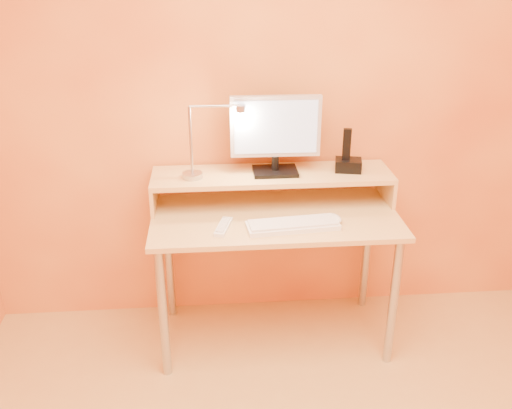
{
  "coord_description": "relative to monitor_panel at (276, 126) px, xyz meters",
  "views": [
    {
      "loc": [
        -0.3,
        -1.31,
        1.91
      ],
      "look_at": [
        -0.1,
        1.13,
        0.8
      ],
      "focal_mm": 40.02,
      "sensor_mm": 36.0,
      "label": 1
    }
  ],
  "objects": [
    {
      "name": "desk_leg_bl",
      "position": [
        -0.57,
        0.09,
        -0.77
      ],
      "size": [
        0.04,
        0.04,
        0.69
      ],
      "primitive_type": "cylinder",
      "color": "#ABABB2",
      "rests_on": "floor"
    },
    {
      "name": "desk_leg_fr",
      "position": [
        0.53,
        -0.41,
        -0.77
      ],
      "size": [
        0.04,
        0.04,
        0.69
      ],
      "primitive_type": "cylinder",
      "color": "#ABABB2",
      "rests_on": "floor"
    },
    {
      "name": "wall_back",
      "position": [
        -0.02,
        0.16,
        0.13
      ],
      "size": [
        3.0,
        0.04,
        2.5
      ],
      "primitive_type": "cube",
      "color": "#F9A94F",
      "rests_on": "floor"
    },
    {
      "name": "monitor_foot",
      "position": [
        -0.0,
        -0.01,
        -0.23
      ],
      "size": [
        0.22,
        0.16,
        0.02
      ],
      "primitive_type": "cube",
      "color": "black",
      "rests_on": "desk_shelf"
    },
    {
      "name": "lamp_bulb",
      "position": [
        -0.17,
        -0.04,
        0.09
      ],
      "size": [
        0.03,
        0.03,
        0.0
      ],
      "primitive_type": "cylinder",
      "color": "#FFEAC6",
      "rests_on": "lamp_head"
    },
    {
      "name": "desk_lower",
      "position": [
        -0.02,
        -0.16,
        -0.41
      ],
      "size": [
        1.2,
        0.6,
        0.02
      ],
      "primitive_type": "cube",
      "color": "tan",
      "rests_on": "floor"
    },
    {
      "name": "phone_handset",
      "position": [
        0.35,
        -0.01,
        -0.1
      ],
      "size": [
        0.04,
        0.03,
        0.16
      ],
      "primitive_type": "cube",
      "rotation": [
        0.0,
        0.0,
        -0.21
      ],
      "color": "black",
      "rests_on": "phone_dock"
    },
    {
      "name": "shelf_riser_left",
      "position": [
        -0.61,
        -0.01,
        -0.33
      ],
      "size": [
        0.02,
        0.3,
        0.14
      ],
      "primitive_type": "cube",
      "color": "tan",
      "rests_on": "desk_lower"
    },
    {
      "name": "lamp_base",
      "position": [
        -0.41,
        -0.04,
        -0.23
      ],
      "size": [
        0.1,
        0.1,
        0.02
      ],
      "primitive_type": "cylinder",
      "color": "#ABABB2",
      "rests_on": "desk_shelf"
    },
    {
      "name": "lamp_post",
      "position": [
        -0.41,
        -0.04,
        -0.05
      ],
      "size": [
        0.01,
        0.01,
        0.33
      ],
      "primitive_type": "cylinder",
      "color": "#ABABB2",
      "rests_on": "lamp_base"
    },
    {
      "name": "shelf_riser_right",
      "position": [
        0.58,
        -0.01,
        -0.33
      ],
      "size": [
        0.02,
        0.3,
        0.14
      ],
      "primitive_type": "cube",
      "color": "tan",
      "rests_on": "desk_lower"
    },
    {
      "name": "monitor_panel",
      "position": [
        0.0,
        0.0,
        0.0
      ],
      "size": [
        0.44,
        0.04,
        0.3
      ],
      "primitive_type": "cube",
      "rotation": [
        0.0,
        0.0,
        -0.02
      ],
      "color": "#BBBAC1",
      "rests_on": "monitor_neck"
    },
    {
      "name": "desk_shelf",
      "position": [
        -0.02,
        -0.01,
        -0.25
      ],
      "size": [
        1.2,
        0.3,
        0.02
      ],
      "primitive_type": "cube",
      "color": "tan",
      "rests_on": "desk_lower"
    },
    {
      "name": "monitor_screen",
      "position": [
        0.0,
        -0.02,
        0.0
      ],
      "size": [
        0.4,
        0.01,
        0.26
      ],
      "primitive_type": "cube",
      "rotation": [
        0.0,
        0.0,
        -0.02
      ],
      "color": "#B2CEFF",
      "rests_on": "monitor_panel"
    },
    {
      "name": "monitor_neck",
      "position": [
        0.0,
        -0.01,
        -0.19
      ],
      "size": [
        0.04,
        0.04,
        0.07
      ],
      "primitive_type": "cylinder",
      "color": "black",
      "rests_on": "monitor_foot"
    },
    {
      "name": "mouse",
      "position": [
        0.26,
        -0.26,
        -0.38
      ],
      "size": [
        0.08,
        0.11,
        0.03
      ],
      "primitive_type": "ellipsoid",
      "rotation": [
        0.0,
        0.0,
        0.29
      ],
      "color": "white",
      "rests_on": "desk_lower"
    },
    {
      "name": "phone_dock",
      "position": [
        0.37,
        -0.01,
        -0.21
      ],
      "size": [
        0.15,
        0.12,
        0.06
      ],
      "primitive_type": "cube",
      "rotation": [
        0.0,
        0.0,
        -0.21
      ],
      "color": "black",
      "rests_on": "desk_shelf"
    },
    {
      "name": "monitor_back",
      "position": [
        0.0,
        0.02,
        0.0
      ],
      "size": [
        0.4,
        0.02,
        0.26
      ],
      "primitive_type": "cube",
      "rotation": [
        0.0,
        0.0,
        -0.02
      ],
      "color": "black",
      "rests_on": "monitor_panel"
    },
    {
      "name": "lamp_head",
      "position": [
        -0.17,
        -0.04,
        0.1
      ],
      "size": [
        0.04,
        0.04,
        0.03
      ],
      "primitive_type": "cylinder",
      "color": "#ABABB2",
      "rests_on": "lamp_arm"
    },
    {
      "name": "keyboard",
      "position": [
        0.05,
        -0.31,
        -0.39
      ],
      "size": [
        0.44,
        0.18,
        0.02
      ],
      "primitive_type": "cube",
      "rotation": [
        0.0,
        0.0,
        0.1
      ],
      "color": "white",
      "rests_on": "desk_lower"
    },
    {
      "name": "lamp_arm",
      "position": [
        -0.29,
        -0.04,
        0.12
      ],
      "size": [
        0.24,
        0.01,
        0.01
      ],
      "primitive_type": "cylinder",
      "rotation": [
        0.0,
        1.57,
        0.0
      ],
      "color": "#ABABB2",
      "rests_on": "lamp_post"
    },
    {
      "name": "desk_leg_fl",
      "position": [
        -0.57,
        -0.41,
        -0.77
      ],
      "size": [
        0.04,
        0.04,
        0.69
      ],
      "primitive_type": "cylinder",
      "color": "#ABABB2",
      "rests_on": "floor"
    },
    {
      "name": "phone_led",
      "position": [
        0.41,
        -0.06,
        -0.21
      ],
      "size": [
        0.01,
        0.0,
        0.04
      ],
      "primitive_type": "cube",
      "color": "#1A2DF5",
      "rests_on": "phone_dock"
    },
    {
      "name": "desk_leg_br",
      "position": [
        0.53,
        0.09,
        -0.77
      ],
      "size": [
        0.04,
        0.04,
        0.69
      ],
      "primitive_type": "cylinder",
      "color": "#ABABB2",
      "rests_on": "floor"
    },
    {
      "name": "remote_control",
      "position": [
        -0.27,
        -0.29,
        -0.39
      ],
      "size": [
        0.1,
        0.19,
        0.02
      ],
      "primitive_type": "cube",
      "rotation": [
        0.0,
        0.0,
        -0.27
      ],
      "color": "white",
      "rests_on": "desk_lower"
    }
  ]
}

